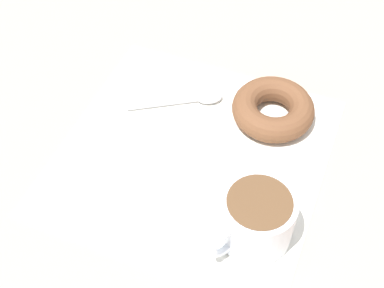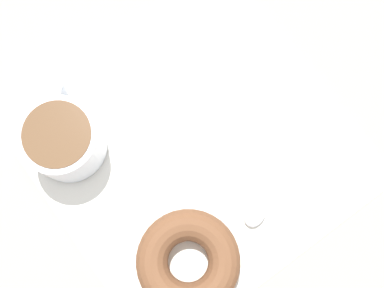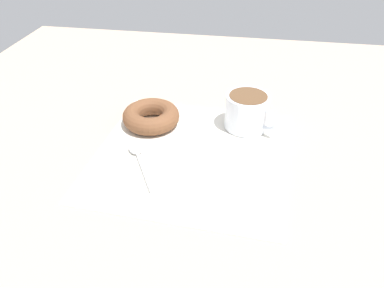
# 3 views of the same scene
# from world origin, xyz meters

# --- Properties ---
(ground_plane) EXTENTS (1.20, 1.20, 0.02)m
(ground_plane) POSITION_xyz_m (0.00, 0.00, -0.01)
(ground_plane) COLOR tan
(napkin) EXTENTS (0.35, 0.35, 0.00)m
(napkin) POSITION_xyz_m (0.02, 0.01, 0.00)
(napkin) COLOR white
(napkin) RESTS_ON ground_plane
(coffee_cup) EXTENTS (0.08, 0.10, 0.07)m
(coffee_cup) POSITION_xyz_m (-0.09, 0.10, 0.04)
(coffee_cup) COLOR silver
(coffee_cup) RESTS_ON napkin
(donut) EXTENTS (0.11, 0.11, 0.03)m
(donut) POSITION_xyz_m (-0.07, -0.09, 0.02)
(donut) COLOR brown
(donut) RESTS_ON napkin
(spoon) EXTENTS (0.13, 0.08, 0.01)m
(spoon) POSITION_xyz_m (0.04, -0.08, 0.01)
(spoon) COLOR silver
(spoon) RESTS_ON napkin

